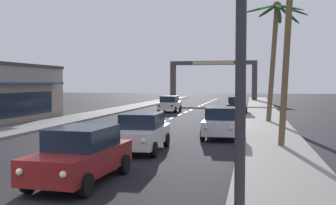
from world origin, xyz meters
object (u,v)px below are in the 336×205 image
(sedan_parked_nearest_kerb, at_px, (221,122))
(sedan_third_in_queue, at_px, (142,132))
(sedan_parked_mid_kerb, at_px, (237,105))
(sedan_lead_at_stop_bar, at_px, (81,154))
(sedan_oncoming_far, at_px, (170,104))
(town_gateway_arch, at_px, (213,75))
(palm_right_third, at_px, (275,35))

(sedan_parked_nearest_kerb, bearing_deg, sedan_third_in_queue, -121.86)
(sedan_parked_nearest_kerb, height_order, sedan_parked_mid_kerb, same)
(sedan_lead_at_stop_bar, relative_size, sedan_oncoming_far, 1.01)
(sedan_third_in_queue, bearing_deg, town_gateway_arch, 92.14)
(sedan_lead_at_stop_bar, height_order, town_gateway_arch, town_gateway_arch)
(sedan_third_in_queue, distance_m, town_gateway_arch, 53.24)
(palm_right_third, bearing_deg, sedan_parked_mid_kerb, 110.56)
(sedan_lead_at_stop_bar, relative_size, town_gateway_arch, 0.30)
(sedan_parked_nearest_kerb, xyz_separation_m, sedan_parked_mid_kerb, (0.21, 17.35, 0.00))
(sedan_parked_nearest_kerb, bearing_deg, town_gateway_arch, 96.08)
(sedan_third_in_queue, height_order, palm_right_third, palm_right_third)
(sedan_third_in_queue, bearing_deg, palm_right_third, 65.49)
(sedan_lead_at_stop_bar, bearing_deg, sedan_parked_mid_kerb, 82.69)
(sedan_oncoming_far, height_order, town_gateway_arch, town_gateway_arch)
(palm_right_third, bearing_deg, sedan_parked_nearest_kerb, -110.01)
(sedan_third_in_queue, bearing_deg, sedan_lead_at_stop_bar, -92.71)
(sedan_oncoming_far, relative_size, town_gateway_arch, 0.30)
(sedan_parked_nearest_kerb, relative_size, sedan_parked_mid_kerb, 1.00)
(palm_right_third, bearing_deg, sedan_third_in_queue, -114.51)
(sedan_third_in_queue, distance_m, palm_right_third, 16.56)
(sedan_lead_at_stop_bar, bearing_deg, sedan_parked_nearest_kerb, 72.61)
(sedan_parked_nearest_kerb, distance_m, sedan_parked_mid_kerb, 17.35)
(sedan_third_in_queue, distance_m, sedan_parked_nearest_kerb, 5.93)
(sedan_third_in_queue, relative_size, sedan_oncoming_far, 1.01)
(sedan_oncoming_far, xyz_separation_m, palm_right_third, (10.11, -9.71, 5.75))
(sedan_oncoming_far, distance_m, sedan_parked_nearest_kerb, 19.99)
(palm_right_third, relative_size, town_gateway_arch, 0.60)
(sedan_lead_at_stop_bar, xyz_separation_m, palm_right_third, (6.72, 19.97, 5.75))
(sedan_third_in_queue, xyz_separation_m, sedan_oncoming_far, (-3.67, 23.84, 0.00))
(sedan_lead_at_stop_bar, xyz_separation_m, sedan_parked_nearest_kerb, (3.41, 10.88, 0.00))
(sedan_oncoming_far, relative_size, sedan_parked_mid_kerb, 1.00)
(sedan_parked_mid_kerb, xyz_separation_m, town_gateway_arch, (-5.33, 30.69, 3.62))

